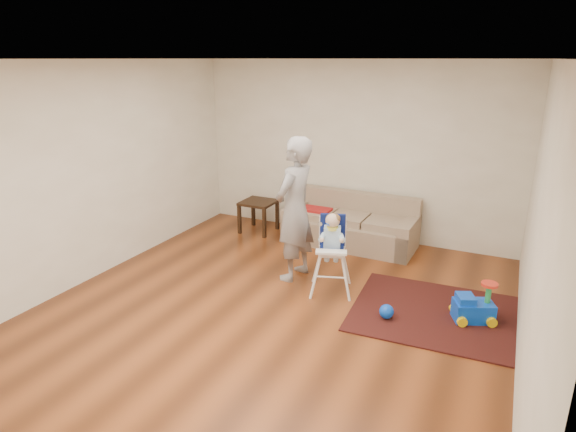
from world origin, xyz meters
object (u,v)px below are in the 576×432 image
at_px(side_table, 259,216).
at_px(high_chair, 332,254).
at_px(sofa, 350,221).
at_px(adult, 295,210).
at_px(toy_ball, 387,312).
at_px(ride_on_toy, 474,301).

relative_size(side_table, high_chair, 0.51).
xyz_separation_m(sofa, adult, (-0.28, -1.39, 0.54)).
height_order(toy_ball, high_chair, high_chair).
xyz_separation_m(side_table, ride_on_toy, (3.46, -1.51, -0.02)).
bearing_deg(ride_on_toy, high_chair, 156.06).
bearing_deg(ride_on_toy, sofa, 117.01).
distance_m(side_table, ride_on_toy, 3.77).
bearing_deg(toy_ball, ride_on_toy, 23.29).
height_order(sofa, side_table, sofa).
bearing_deg(sofa, adult, -99.77).
distance_m(toy_ball, high_chair, 0.95).
relative_size(toy_ball, adult, 0.09).
distance_m(ride_on_toy, toy_ball, 0.93).
xyz_separation_m(toy_ball, adult, (-1.36, 0.56, 0.82)).
relative_size(toy_ball, high_chair, 0.16).
bearing_deg(sofa, ride_on_toy, -37.97).
bearing_deg(ride_on_toy, side_table, 132.84).
distance_m(high_chair, adult, 0.74).
height_order(ride_on_toy, toy_ball, ride_on_toy).
distance_m(ride_on_toy, high_chair, 1.65).
relative_size(ride_on_toy, high_chair, 0.44).
distance_m(sofa, toy_ball, 2.25).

